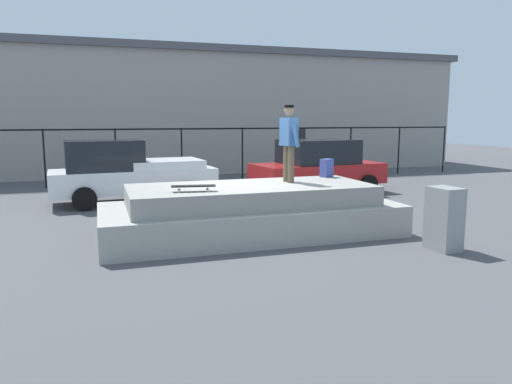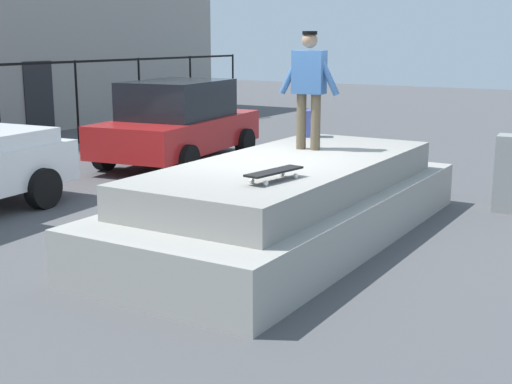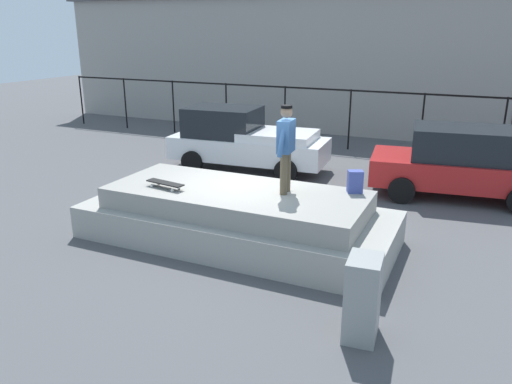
{
  "view_description": "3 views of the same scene",
  "coord_description": "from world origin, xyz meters",
  "px_view_note": "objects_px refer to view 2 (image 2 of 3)",
  "views": [
    {
      "loc": [
        -3.01,
        -9.94,
        2.44
      ],
      "look_at": [
        0.51,
        0.73,
        0.71
      ],
      "focal_mm": 33.65,
      "sensor_mm": 36.0,
      "label": 1
    },
    {
      "loc": [
        -8.08,
        -4.81,
        2.63
      ],
      "look_at": [
        0.07,
        0.1,
        0.54
      ],
      "focal_mm": 49.48,
      "sensor_mm": 36.0,
      "label": 2
    },
    {
      "loc": [
        4.21,
        -8.76,
        4.04
      ],
      "look_at": [
        -0.17,
        0.82,
        0.59
      ],
      "focal_mm": 35.14,
      "sensor_mm": 36.0,
      "label": 3
    }
  ],
  "objects_px": {
    "skateboard": "(274,172)",
    "car_red_sedan_mid": "(178,122)",
    "skateboarder": "(309,82)",
    "backpack": "(311,124)"
  },
  "relations": [
    {
      "from": "skateboarder",
      "to": "car_red_sedan_mid",
      "type": "xyz_separation_m",
      "value": [
        2.88,
        4.54,
        -1.13
      ]
    },
    {
      "from": "skateboard",
      "to": "car_red_sedan_mid",
      "type": "distance_m",
      "value": 7.34
    },
    {
      "from": "skateboard",
      "to": "car_red_sedan_mid",
      "type": "height_order",
      "value": "car_red_sedan_mid"
    },
    {
      "from": "backpack",
      "to": "car_red_sedan_mid",
      "type": "bearing_deg",
      "value": 42.48
    },
    {
      "from": "car_red_sedan_mid",
      "to": "skateboard",
      "type": "bearing_deg",
      "value": -134.28
    },
    {
      "from": "skateboard",
      "to": "car_red_sedan_mid",
      "type": "relative_size",
      "value": 0.19
    },
    {
      "from": "skateboarder",
      "to": "skateboard",
      "type": "relative_size",
      "value": 1.94
    },
    {
      "from": "skateboarder",
      "to": "skateboard",
      "type": "height_order",
      "value": "skateboarder"
    },
    {
      "from": "skateboard",
      "to": "backpack",
      "type": "xyz_separation_m",
      "value": [
        3.45,
        1.28,
        0.11
      ]
    },
    {
      "from": "skateboarder",
      "to": "skateboard",
      "type": "bearing_deg",
      "value": -162.3
    }
  ]
}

